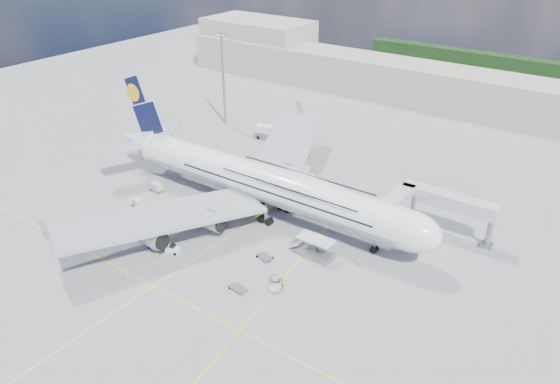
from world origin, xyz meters
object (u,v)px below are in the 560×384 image
Objects in this scene: cargo_loader at (315,250)px; dolly_nose_far at (238,288)px; dolly_back at (157,187)px; light_mast at (223,78)px; cone_wing_left_outer at (283,155)px; crew_tug at (157,256)px; baggage_tug at (173,249)px; dolly_row_c at (201,217)px; dolly_row_a at (138,203)px; cone_wing_right_inner at (185,201)px; catering_truck_inner at (300,176)px; cone_wing_left_inner at (283,181)px; crew_nose at (359,262)px; crew_loader at (282,283)px; crew_wing at (161,205)px; jet_bridge at (427,203)px; dolly_nose_near at (265,257)px; dolly_row_b at (155,245)px; airliner at (264,183)px; cone_tail at (131,183)px; cone_wing_right_outer at (123,277)px; service_van at (275,283)px; catering_truck_outer at (267,133)px; crew_van at (317,237)px.

dolly_nose_far is at bearing -107.35° from cargo_loader.
cargo_loader is 2.60× the size of dolly_back.
light_mast is 40.56× the size of cone_wing_left_outer.
baggage_tug is at bearing 67.68° from crew_tug.
dolly_row_c is 1.85× the size of crew_tug.
dolly_row_a is 5.48× the size of cone_wing_right_inner.
dolly_back is at bearing -156.79° from catering_truck_inner.
cargo_loader is 3.06× the size of dolly_row_c.
cone_wing_left_inner is at bearing 135.99° from cargo_loader.
crew_tug is at bearing 162.86° from crew_nose.
dolly_row_a is 40.04m from crew_loader.
crew_wing reaches higher than cone_wing_left_outer.
cone_wing_right_inner is at bearing 155.63° from dolly_nose_far.
crew_tug is 2.76× the size of cone_wing_left_inner.
cargo_loader is 3.07× the size of baggage_tug.
cargo_loader is 44.17m from cone_wing_left_outer.
jet_bridge is 57.78m from dolly_row_a.
light_mast reaches higher than dolly_nose_near.
cone_wing_left_inner is at bearing 61.18° from cone_wing_right_inner.
cone_wing_right_inner is at bearing -37.32° from crew_wing.
dolly_nose_near is 5.72× the size of cone_wing_left_outer.
airliner is at bearing 87.24° from dolly_row_b.
dolly_nose_far is (11.69, -22.69, -6.51)m from airliner.
cone_wing_right_outer is at bearing -43.20° from cone_tail.
cone_wing_right_outer is at bearing -132.88° from cargo_loader.
dolly_row_a reaches higher than dolly_back.
cargo_loader is 13.57× the size of cone_wing_left_outer.
crew_tug is 7.21m from cone_wing_right_outer.
crew_loader is (-7.28, -12.68, 0.17)m from crew_nose.
dolly_row_c reaches higher than cone_wing_left_inner.
crew_nose is 40.62m from cone_wing_right_inner.
crew_tug is at bearing -116.54° from crew_loader.
catering_truck_inner is at bearing 55.43° from cone_wing_right_inner.
crew_wing is 2.82× the size of cone_wing_right_outer.
crew_nose is (8.46, 12.95, 0.12)m from service_van.
catering_truck_outer is at bearing 146.14° from cone_wing_left_outer.
dolly_row_a is 2.31× the size of crew_nose.
dolly_row_a is (-52.14, -24.22, -5.79)m from jet_bridge.
cone_tail is at bearing -111.45° from catering_truck_outer.
dolly_back is at bearing 124.08° from crew_tug.
crew_wing is 28.05m from cone_wing_left_inner.
dolly_row_a is 38.52m from crew_van.
crew_wing is at bearing -64.47° from light_mast.
service_van is (4.30, 4.45, 0.28)m from dolly_nose_far.
dolly_nose_near is (50.09, -47.96, -12.84)m from light_mast.
cargo_loader is 0.33× the size of light_mast.
crew_nose is at bearing 40.62° from cone_wing_right_outer.
crew_van is at bearing 11.54° from dolly_back.
dolly_nose_near is 7.00× the size of cone_tail.
light_mast is at bearing 128.58° from dolly_row_a.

